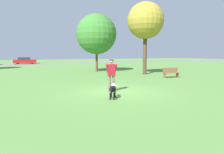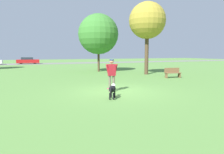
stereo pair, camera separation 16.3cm
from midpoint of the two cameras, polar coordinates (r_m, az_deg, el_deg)
ground_plane at (r=10.92m, az=0.80°, el=-4.12°), size 120.00×120.00×0.00m
far_road_strip at (r=42.37m, az=-17.61°, el=3.69°), size 120.00×6.00×0.01m
person at (r=10.68m, az=-0.59°, el=1.26°), size 0.67×0.26×1.75m
dog at (r=9.15m, az=-0.29°, el=-3.47°), size 0.66×0.99×0.64m
frisbee at (r=11.73m, az=-1.41°, el=-3.31°), size 0.23×0.23×0.02m
tree_mid_center at (r=22.79m, az=-4.67°, el=12.11°), size 4.48×4.48×6.43m
tree_near_right at (r=20.13m, az=9.30°, el=15.53°), size 3.51×3.51×6.95m
parked_car_red at (r=42.44m, az=-23.76°, el=4.29°), size 4.17×1.87×1.29m
park_bench at (r=17.69m, az=16.21°, el=1.28°), size 1.44×0.60×0.84m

